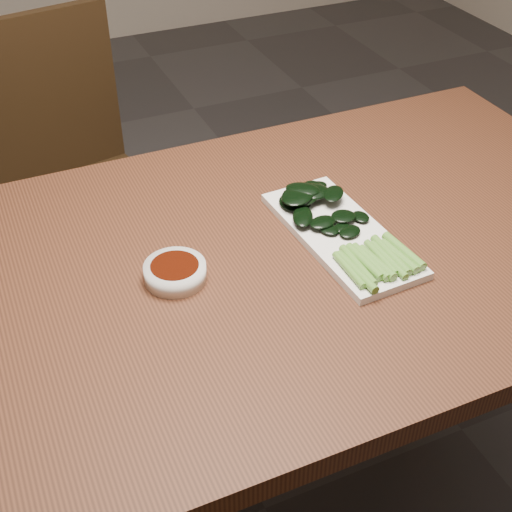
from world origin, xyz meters
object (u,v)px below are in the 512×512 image
object	(u,v)px
serving_plate	(341,234)
chair_far	(69,180)
table	(268,285)
gai_lan	(335,222)
sauce_bowl	(175,272)

from	to	relation	value
serving_plate	chair_far	bearing A→B (deg)	112.28
table	gai_lan	xyz separation A→B (m)	(0.12, -0.00, 0.10)
sauce_bowl	serving_plate	size ratio (longest dim) A/B	0.30
sauce_bowl	chair_far	bearing A→B (deg)	92.72
table	chair_far	size ratio (longest dim) A/B	1.57
table	chair_far	xyz separation A→B (m)	(-0.20, 0.80, -0.19)
table	serving_plate	size ratio (longest dim) A/B	4.22
chair_far	gai_lan	world-z (taller)	chair_far
chair_far	table	bearing A→B (deg)	-86.83
sauce_bowl	serving_plate	distance (m)	0.30
gai_lan	sauce_bowl	bearing A→B (deg)	-179.15
sauce_bowl	serving_plate	world-z (taller)	sauce_bowl
table	sauce_bowl	distance (m)	0.19
chair_far	gai_lan	distance (m)	0.91
table	chair_far	bearing A→B (deg)	104.23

